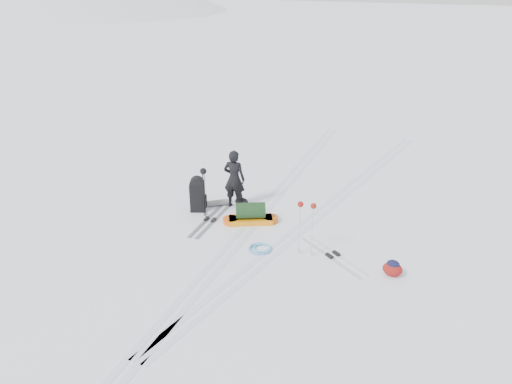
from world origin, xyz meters
TOP-DOWN VIEW (x-y plane):
  - ground at (0.00, 0.00)m, footprint 200.00×200.00m
  - ski_tracks at (0.61, 0.88)m, footprint 3.38×17.97m
  - skier at (-0.87, 0.99)m, footprint 0.63×0.46m
  - pulk_sled at (-0.08, 0.33)m, footprint 1.41×1.03m
  - expedition_rucksack at (-1.59, 0.41)m, footprint 0.81×0.95m
  - ski_poles_black at (-1.29, 0.14)m, footprint 0.19×0.16m
  - ski_poles_silver at (1.71, -0.57)m, footprint 0.41×0.17m
  - touring_skis_grey at (-1.05, -0.04)m, footprint 0.46×1.97m
  - touring_skis_white at (2.30, -0.37)m, footprint 1.85×1.35m
  - rope_coil at (0.72, -0.78)m, footprint 0.67×0.67m
  - small_daypack at (3.64, -0.57)m, footprint 0.43×0.33m
  - thermos_pair at (-1.04, 1.26)m, footprint 0.18×0.22m
  - stuff_sack at (-0.72, 1.11)m, footprint 0.45×0.40m

SIDE VIEW (x-z plane):
  - ground at x=0.00m, z-range 0.00..0.00m
  - ski_tracks at x=0.61m, z-range 0.00..0.01m
  - touring_skis_grey at x=-1.05m, z-range -0.02..0.05m
  - touring_skis_white at x=2.30m, z-range -0.02..0.05m
  - rope_coil at x=0.72m, z-range 0.00..0.06m
  - thermos_pair at x=-1.04m, z-range -0.01..0.24m
  - stuff_sack at x=-0.72m, z-range 0.00..0.23m
  - small_daypack at x=3.64m, z-range -0.01..0.35m
  - pulk_sled at x=-0.08m, z-range -0.06..0.47m
  - expedition_rucksack at x=-1.59m, z-range -0.04..0.92m
  - skier at x=-0.87m, z-range 0.00..1.60m
  - ski_poles_silver at x=1.71m, z-range 0.44..1.73m
  - ski_poles_black at x=-1.29m, z-range 0.43..1.76m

